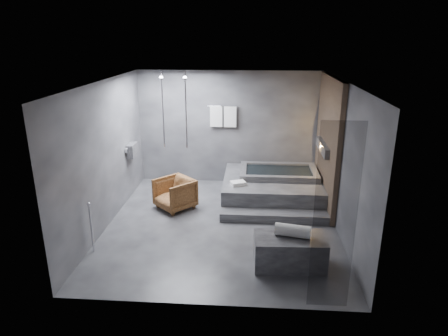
{
  "coord_description": "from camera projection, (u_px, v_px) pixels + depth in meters",
  "views": [
    {
      "loc": [
        0.57,
        -7.17,
        3.62
      ],
      "look_at": [
        0.03,
        0.3,
        1.09
      ],
      "focal_mm": 32.0,
      "sensor_mm": 36.0,
      "label": 1
    }
  ],
  "objects": [
    {
      "name": "concrete_bench",
      "position": [
        289.0,
        251.0,
        6.49
      ],
      "size": [
        1.17,
        0.68,
        0.51
      ],
      "primitive_type": "cube",
      "rotation": [
        0.0,
        0.0,
        0.05
      ],
      "color": "#2D2D2F",
      "rests_on": "ground"
    },
    {
      "name": "rolled_towel",
      "position": [
        293.0,
        231.0,
        6.41
      ],
      "size": [
        0.6,
        0.32,
        0.2
      ],
      "primitive_type": "cylinder",
      "rotation": [
        0.0,
        1.57,
        -0.21
      ],
      "color": "silver",
      "rests_on": "concrete_bench"
    },
    {
      "name": "tub_step",
      "position": [
        274.0,
        216.0,
        8.13
      ],
      "size": [
        2.2,
        0.36,
        0.18
      ],
      "primitive_type": "cube",
      "color": "#303033",
      "rests_on": "ground"
    },
    {
      "name": "room",
      "position": [
        243.0,
        138.0,
        7.62
      ],
      "size": [
        5.0,
        5.04,
        2.82
      ],
      "color": "#2B2C2E",
      "rests_on": "ground"
    },
    {
      "name": "driftwood_chair",
      "position": [
        175.0,
        194.0,
        8.62
      ],
      "size": [
        1.03,
        1.03,
        0.67
      ],
      "primitive_type": "imported",
      "rotation": [
        0.0,
        0.0,
        -0.77
      ],
      "color": "#432510",
      "rests_on": "ground"
    },
    {
      "name": "tub_deck",
      "position": [
        272.0,
        188.0,
        9.19
      ],
      "size": [
        2.2,
        2.0,
        0.5
      ],
      "primitive_type": "cube",
      "color": "#303033",
      "rests_on": "ground"
    },
    {
      "name": "deck_towel",
      "position": [
        238.0,
        183.0,
        8.65
      ],
      "size": [
        0.37,
        0.32,
        0.08
      ],
      "primitive_type": "cube",
      "rotation": [
        0.0,
        0.0,
        0.39
      ],
      "color": "white",
      "rests_on": "tub_deck"
    }
  ]
}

